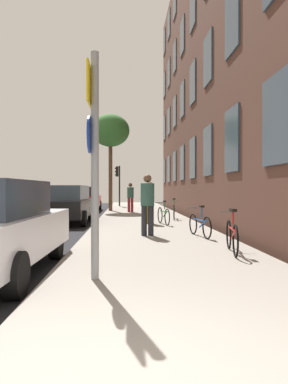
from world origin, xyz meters
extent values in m
plane|color=#332D28|center=(-2.40, 15.00, 0.00)|extent=(41.80, 41.80, 0.00)
cube|color=black|center=(-4.50, 15.00, 0.01)|extent=(7.00, 38.00, 0.01)
cube|color=gray|center=(1.10, 15.00, 0.06)|extent=(4.20, 38.00, 0.12)
cube|color=#513328|center=(3.70, 14.50, 7.60)|extent=(0.50, 27.00, 15.21)
cube|color=#384756|center=(3.42, 5.12, 2.95)|extent=(0.06, 1.36, 1.92)
cube|color=#384756|center=(3.42, 8.25, 2.95)|extent=(0.06, 1.36, 1.92)
cube|color=#384756|center=(3.42, 11.38, 2.95)|extent=(0.06, 1.36, 1.92)
cube|color=#384756|center=(3.42, 14.50, 2.95)|extent=(0.06, 1.36, 1.92)
cube|color=#384756|center=(3.42, 17.62, 2.95)|extent=(0.06, 1.36, 1.92)
cube|color=#384756|center=(3.42, 20.75, 2.95)|extent=(0.06, 1.36, 1.92)
cube|color=#384756|center=(3.42, 23.88, 2.95)|extent=(0.06, 1.36, 1.92)
cube|color=#384756|center=(3.42, 27.00, 2.95)|extent=(0.06, 1.36, 1.92)
cube|color=#384756|center=(3.42, 8.25, 6.51)|extent=(0.06, 1.36, 1.92)
cube|color=#384756|center=(3.42, 11.38, 6.51)|extent=(0.06, 1.36, 1.92)
cube|color=#384756|center=(3.42, 14.50, 6.51)|extent=(0.06, 1.36, 1.92)
cube|color=#384756|center=(3.42, 17.62, 6.51)|extent=(0.06, 1.36, 1.92)
cube|color=#384756|center=(3.42, 20.75, 6.51)|extent=(0.06, 1.36, 1.92)
cube|color=#384756|center=(3.42, 23.88, 6.51)|extent=(0.06, 1.36, 1.92)
cube|color=#384756|center=(3.42, 27.00, 6.51)|extent=(0.06, 1.36, 1.92)
cube|color=#384756|center=(3.42, 14.50, 10.06)|extent=(0.06, 1.36, 1.92)
cube|color=#384756|center=(3.42, 17.62, 10.06)|extent=(0.06, 1.36, 1.92)
cube|color=#384756|center=(3.42, 20.75, 10.06)|extent=(0.06, 1.36, 1.92)
cube|color=#384756|center=(3.42, 23.88, 10.06)|extent=(0.06, 1.36, 1.92)
cube|color=#384756|center=(3.42, 27.00, 10.06)|extent=(0.06, 1.36, 1.92)
cube|color=#384756|center=(3.42, 20.75, 13.61)|extent=(0.06, 1.36, 1.92)
cube|color=#384756|center=(3.42, 23.88, 13.61)|extent=(0.06, 1.36, 1.92)
cube|color=#384756|center=(3.42, 27.00, 13.61)|extent=(0.06, 1.36, 1.92)
cylinder|color=gray|center=(-0.21, 3.17, 1.84)|extent=(0.12, 0.12, 3.43)
cube|color=yellow|center=(-0.29, 3.17, 3.05)|extent=(0.03, 0.60, 0.60)
cylinder|color=#14339E|center=(-0.29, 3.17, 2.30)|extent=(0.03, 0.56, 0.56)
cylinder|color=black|center=(-0.27, 25.94, 1.72)|extent=(0.12, 0.12, 3.20)
cube|color=black|center=(-0.45, 25.94, 2.87)|extent=(0.20, 0.24, 0.80)
sphere|color=#4B0707|center=(-0.56, 25.94, 3.13)|extent=(0.16, 0.16, 0.16)
sphere|color=#523707|center=(-0.56, 25.94, 2.87)|extent=(0.16, 0.16, 0.16)
sphere|color=green|center=(-0.56, 25.94, 2.61)|extent=(0.16, 0.16, 0.16)
cylinder|color=brown|center=(-0.73, 20.26, 2.29)|extent=(0.24, 0.24, 4.34)
ellipsoid|color=#387533|center=(-0.73, 20.26, 5.18)|extent=(2.40, 2.40, 2.04)
torus|color=black|center=(2.59, 5.72, 0.45)|extent=(0.14, 0.66, 0.67)
torus|color=black|center=(2.43, 4.71, 0.45)|extent=(0.14, 0.66, 0.67)
cylinder|color=#B21E1E|center=(2.51, 5.21, 0.64)|extent=(0.18, 0.87, 0.04)
cylinder|color=#B21E1E|center=(2.47, 4.96, 0.55)|extent=(0.13, 0.53, 0.28)
cylinder|color=#B21E1E|center=(2.48, 5.06, 0.89)|extent=(0.04, 0.04, 0.28)
cube|color=black|center=(2.48, 5.06, 1.05)|extent=(0.10, 0.24, 0.06)
cylinder|color=#4C4C4C|center=(2.59, 5.72, 0.97)|extent=(0.42, 0.10, 0.03)
torus|color=black|center=(2.27, 8.33, 0.43)|extent=(0.14, 0.62, 0.62)
torus|color=black|center=(2.44, 7.26, 0.43)|extent=(0.14, 0.62, 0.62)
cylinder|color=#194C99|center=(2.36, 7.80, 0.60)|extent=(0.19, 0.91, 0.04)
cylinder|color=#194C99|center=(2.40, 7.53, 0.52)|extent=(0.13, 0.55, 0.30)
cylinder|color=#194C99|center=(2.38, 7.64, 0.84)|extent=(0.04, 0.04, 0.28)
cube|color=black|center=(2.38, 7.64, 1.00)|extent=(0.10, 0.24, 0.06)
cylinder|color=#4C4C4C|center=(2.27, 8.33, 0.92)|extent=(0.42, 0.10, 0.03)
torus|color=black|center=(1.61, 11.85, 0.44)|extent=(0.15, 0.64, 0.64)
torus|color=black|center=(1.78, 10.86, 0.44)|extent=(0.15, 0.64, 0.64)
cylinder|color=#267233|center=(1.69, 11.35, 0.61)|extent=(0.19, 0.84, 0.04)
cylinder|color=#267233|center=(1.74, 11.11, 0.54)|extent=(0.13, 0.51, 0.28)
cylinder|color=#267233|center=(1.72, 11.21, 0.86)|extent=(0.04, 0.04, 0.28)
cube|color=black|center=(1.72, 11.21, 1.02)|extent=(0.10, 0.24, 0.06)
cylinder|color=#4C4C4C|center=(1.61, 11.85, 0.94)|extent=(0.42, 0.10, 0.03)
torus|color=black|center=(2.48, 14.18, 0.45)|extent=(0.12, 0.66, 0.66)
torus|color=black|center=(2.36, 13.23, 0.45)|extent=(0.12, 0.66, 0.66)
cylinder|color=#267233|center=(2.42, 13.71, 0.63)|extent=(0.14, 0.81, 0.04)
cylinder|color=#267233|center=(2.39, 13.47, 0.55)|extent=(0.10, 0.49, 0.27)
cylinder|color=#267233|center=(2.40, 13.57, 0.88)|extent=(0.04, 0.04, 0.28)
cube|color=black|center=(2.40, 13.57, 1.04)|extent=(0.10, 0.24, 0.06)
cylinder|color=#4C4C4C|center=(2.48, 14.18, 0.96)|extent=(0.42, 0.08, 0.03)
torus|color=black|center=(1.19, 16.35, 0.45)|extent=(0.12, 0.67, 0.67)
torus|color=black|center=(1.30, 15.37, 0.45)|extent=(0.12, 0.67, 0.67)
cylinder|color=#267233|center=(1.24, 15.86, 0.64)|extent=(0.14, 0.84, 0.04)
cylinder|color=#267233|center=(1.27, 15.61, 0.55)|extent=(0.10, 0.51, 0.28)
cylinder|color=#267233|center=(1.26, 15.71, 0.89)|extent=(0.04, 0.04, 0.28)
cube|color=black|center=(1.26, 15.71, 1.05)|extent=(0.10, 0.24, 0.06)
cylinder|color=#4C4C4C|center=(1.19, 16.35, 0.97)|extent=(0.42, 0.08, 0.03)
cylinder|color=#26262D|center=(0.78, 8.09, 0.56)|extent=(0.16, 0.16, 0.87)
cylinder|color=#26262D|center=(0.98, 8.09, 0.56)|extent=(0.16, 0.16, 0.87)
cylinder|color=#33594C|center=(0.88, 8.09, 1.32)|extent=(0.57, 0.57, 0.65)
sphere|color=brown|center=(0.88, 8.09, 1.79)|extent=(0.24, 0.24, 0.24)
cylinder|color=olive|center=(1.09, 11.67, 0.52)|extent=(0.15, 0.15, 0.81)
cylinder|color=olive|center=(1.27, 11.67, 0.52)|extent=(0.15, 0.15, 0.81)
cylinder|color=#4C4742|center=(1.18, 11.67, 1.23)|extent=(0.49, 0.49, 0.61)
sphere|color=#936B4C|center=(1.18, 11.67, 1.67)|extent=(0.22, 0.22, 0.22)
cylinder|color=maroon|center=(0.42, 18.72, 0.54)|extent=(0.16, 0.16, 0.84)
cylinder|color=maroon|center=(0.61, 18.72, 0.54)|extent=(0.16, 0.16, 0.84)
cylinder|color=#33594C|center=(0.51, 18.72, 1.27)|extent=(0.54, 0.54, 0.63)
sphere|color=brown|center=(0.51, 18.72, 1.72)|extent=(0.23, 0.23, 0.23)
cylinder|color=black|center=(-1.22, 5.30, 0.33)|extent=(0.22, 0.64, 0.64)
cylinder|color=black|center=(-1.22, 2.59, 0.33)|extent=(0.22, 0.64, 0.64)
cube|color=black|center=(-2.26, 13.15, 0.68)|extent=(2.00, 4.53, 0.70)
cube|color=#384756|center=(-2.26, 12.92, 1.33)|extent=(1.64, 2.56, 0.60)
cylinder|color=black|center=(-3.10, 14.58, 0.33)|extent=(0.22, 0.64, 0.64)
cylinder|color=black|center=(-1.41, 14.58, 0.33)|extent=(0.22, 0.64, 0.64)
cylinder|color=black|center=(-3.10, 11.72, 0.33)|extent=(0.22, 0.64, 0.64)
cylinder|color=black|center=(-1.41, 11.72, 0.33)|extent=(0.22, 0.64, 0.64)
cube|color=red|center=(-2.40, 21.80, 0.68)|extent=(1.78, 3.98, 0.70)
cube|color=#1E232D|center=(-2.40, 21.60, 1.33)|extent=(1.48, 2.24, 0.60)
cylinder|color=black|center=(-3.18, 23.07, 0.33)|extent=(0.22, 0.64, 0.64)
cylinder|color=black|center=(-1.62, 23.07, 0.33)|extent=(0.22, 0.64, 0.64)
cylinder|color=black|center=(-3.18, 20.54, 0.33)|extent=(0.22, 0.64, 0.64)
cylinder|color=black|center=(-1.62, 20.54, 0.33)|extent=(0.22, 0.64, 0.64)
camera|label=1|loc=(0.26, -2.22, 1.48)|focal=33.17mm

